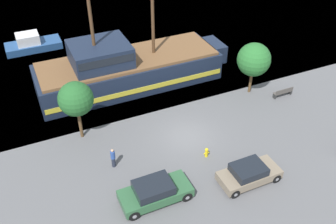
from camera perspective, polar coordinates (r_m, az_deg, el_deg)
The scene contains 10 objects.
ground_plane at distance 28.88m, azimuth 2.97°, elevation -3.71°, with size 160.00×160.00×0.00m, color #5B5B5E.
pirate_ship at distance 34.30m, azimuth -6.31°, elevation 6.64°, with size 17.77×5.43×10.58m.
moored_boat_dockside at distance 43.36m, azimuth -20.03°, elevation 9.77°, with size 5.76×2.48×1.80m.
parked_car_curb_front at distance 23.87m, azimuth -2.02°, elevation -12.05°, with size 4.52×2.01×1.48m.
parked_car_curb_rear at distance 25.55m, azimuth 12.23°, elevation -9.16°, with size 4.14×1.93×1.38m.
fire_hydrant at distance 27.03m, azimuth 5.88°, elevation -6.10°, with size 0.42×0.25×0.76m.
bench_promenade_east at distance 34.49m, azimuth 17.15°, elevation 2.89°, with size 1.81×0.45×0.85m.
pedestrian_walking_near at distance 26.18m, azimuth -8.36°, elevation -6.93°, with size 0.32×0.32×1.57m.
tree_row_east at distance 27.54m, azimuth -13.88°, elevation 1.91°, with size 2.57×2.57×4.77m.
tree_row_mideast at distance 33.01m, azimuth 12.95°, elevation 7.77°, with size 2.89×2.89×4.70m.
Camera 1 is at (-10.42, -19.46, 18.63)m, focal length 40.00 mm.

